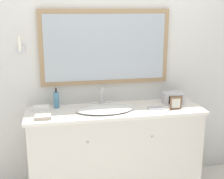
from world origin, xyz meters
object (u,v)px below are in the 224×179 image
(sink_basin, at_px, (105,109))
(appliance_box, at_px, (173,98))
(picture_frame, at_px, (176,103))
(soap_bottle, at_px, (56,100))

(sink_basin, bearing_deg, appliance_box, 7.75)
(sink_basin, relative_size, appliance_box, 2.74)
(appliance_box, distance_m, picture_frame, 0.20)
(sink_basin, bearing_deg, picture_frame, -8.16)
(sink_basin, relative_size, soap_bottle, 2.77)
(sink_basin, xyz_separation_m, appliance_box, (0.73, 0.10, 0.04))
(appliance_box, relative_size, picture_frame, 1.58)
(appliance_box, height_order, picture_frame, picture_frame)
(soap_bottle, distance_m, picture_frame, 1.17)
(sink_basin, height_order, picture_frame, sink_basin)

